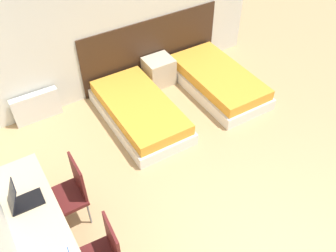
% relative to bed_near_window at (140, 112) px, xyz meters
% --- Properties ---
extents(wall_back, '(5.58, 0.05, 2.70)m').
position_rel_bed_near_window_xyz_m(wall_back, '(0.02, 1.01, 1.17)').
color(wall_back, silver).
rests_on(wall_back, ground_plane).
extents(headboard_panel, '(2.65, 0.03, 1.14)m').
position_rel_bed_near_window_xyz_m(headboard_panel, '(0.78, 0.97, 0.39)').
color(headboard_panel, '#382316').
rests_on(headboard_panel, ground_plane).
extents(bed_near_window, '(0.99, 1.88, 0.38)m').
position_rel_bed_near_window_xyz_m(bed_near_window, '(0.00, 0.00, 0.00)').
color(bed_near_window, silver).
rests_on(bed_near_window, ground_plane).
extents(bed_near_door, '(0.99, 1.88, 0.38)m').
position_rel_bed_near_window_xyz_m(bed_near_door, '(1.56, 0.00, 0.00)').
color(bed_near_door, silver).
rests_on(bed_near_door, ground_plane).
extents(nightstand, '(0.49, 0.43, 0.50)m').
position_rel_bed_near_window_xyz_m(nightstand, '(0.78, 0.73, 0.07)').
color(nightstand, beige).
rests_on(nightstand, ground_plane).
extents(radiator, '(0.75, 0.12, 0.50)m').
position_rel_bed_near_window_xyz_m(radiator, '(-1.39, 0.89, 0.07)').
color(radiator, silver).
rests_on(radiator, ground_plane).
extents(desk, '(0.54, 2.16, 0.72)m').
position_rel_bed_near_window_xyz_m(desk, '(-2.01, -1.64, 0.39)').
color(desk, '#C6B28E').
rests_on(desk, ground_plane).
extents(chair_near_laptop, '(0.45, 0.45, 0.94)m').
position_rel_bed_near_window_xyz_m(chair_near_laptop, '(-1.55, -1.17, 0.32)').
color(chair_near_laptop, '#511919').
rests_on(chair_near_laptop, ground_plane).
extents(laptop, '(0.36, 0.24, 0.35)m').
position_rel_bed_near_window_xyz_m(laptop, '(-2.07, -1.24, 0.61)').
color(laptop, black).
rests_on(laptop, desk).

